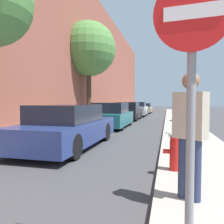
{
  "coord_description": "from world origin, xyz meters",
  "views": [
    {
      "loc": [
        2.08,
        1.2,
        1.46
      ],
      "look_at": [
        -0.3,
        10.62,
        1.0
      ],
      "focal_mm": 35.43,
      "sensor_mm": 36.0,
      "label": 1
    }
  ],
  "objects_px": {
    "parked_car_champagne": "(144,108)",
    "parked_car_silver": "(138,109)",
    "fire_hydrant": "(176,151)",
    "parked_car_black": "(128,112)",
    "parked_car_teal": "(111,116)",
    "traffic_sign_post": "(192,54)",
    "street_tree_far": "(89,49)",
    "bicycle": "(176,127)",
    "parked_car_navy": "(69,127)",
    "pedestrian": "(190,128)"
  },
  "relations": [
    {
      "from": "parked_car_champagne",
      "to": "parked_car_silver",
      "type": "bearing_deg",
      "value": -90.59
    },
    {
      "from": "parked_car_champagne",
      "to": "fire_hydrant",
      "type": "height_order",
      "value": "parked_car_champagne"
    },
    {
      "from": "parked_car_silver",
      "to": "parked_car_black",
      "type": "bearing_deg",
      "value": -91.52
    },
    {
      "from": "parked_car_teal",
      "to": "parked_car_black",
      "type": "height_order",
      "value": "parked_car_black"
    },
    {
      "from": "parked_car_black",
      "to": "traffic_sign_post",
      "type": "height_order",
      "value": "traffic_sign_post"
    },
    {
      "from": "street_tree_far",
      "to": "bicycle",
      "type": "bearing_deg",
      "value": -44.17
    },
    {
      "from": "parked_car_black",
      "to": "parked_car_champagne",
      "type": "xyz_separation_m",
      "value": [
        0.19,
        10.7,
        -0.06
      ]
    },
    {
      "from": "parked_car_champagne",
      "to": "fire_hydrant",
      "type": "bearing_deg",
      "value": -82.7
    },
    {
      "from": "parked_car_black",
      "to": "bicycle",
      "type": "xyz_separation_m",
      "value": [
        3.4,
        -8.21,
        -0.24
      ]
    },
    {
      "from": "parked_car_silver",
      "to": "fire_hydrant",
      "type": "height_order",
      "value": "parked_car_silver"
    },
    {
      "from": "parked_car_navy",
      "to": "parked_car_silver",
      "type": "height_order",
      "value": "parked_car_silver"
    },
    {
      "from": "parked_car_teal",
      "to": "fire_hydrant",
      "type": "distance_m",
      "value": 8.26
    },
    {
      "from": "parked_car_navy",
      "to": "parked_car_champagne",
      "type": "bearing_deg",
      "value": 89.51
    },
    {
      "from": "parked_car_navy",
      "to": "parked_car_silver",
      "type": "relative_size",
      "value": 1.11
    },
    {
      "from": "parked_car_black",
      "to": "parked_car_silver",
      "type": "relative_size",
      "value": 0.95
    },
    {
      "from": "parked_car_silver",
      "to": "traffic_sign_post",
      "type": "relative_size",
      "value": 1.61
    },
    {
      "from": "parked_car_champagne",
      "to": "street_tree_far",
      "type": "xyz_separation_m",
      "value": [
        -2.53,
        -13.34,
        4.51
      ]
    },
    {
      "from": "parked_car_champagne",
      "to": "traffic_sign_post",
      "type": "distance_m",
      "value": 26.44
    },
    {
      "from": "street_tree_far",
      "to": "traffic_sign_post",
      "type": "bearing_deg",
      "value": -66.59
    },
    {
      "from": "fire_hydrant",
      "to": "parked_car_champagne",
      "type": "bearing_deg",
      "value": 97.3
    },
    {
      "from": "parked_car_teal",
      "to": "fire_hydrant",
      "type": "relative_size",
      "value": 5.63
    },
    {
      "from": "parked_car_black",
      "to": "fire_hydrant",
      "type": "relative_size",
      "value": 5.44
    },
    {
      "from": "parked_car_black",
      "to": "pedestrian",
      "type": "distance_m",
      "value": 14.62
    },
    {
      "from": "parked_car_champagne",
      "to": "parked_car_teal",
      "type": "bearing_deg",
      "value": -90.78
    },
    {
      "from": "parked_car_black",
      "to": "traffic_sign_post",
      "type": "bearing_deg",
      "value": -78.23
    },
    {
      "from": "fire_hydrant",
      "to": "traffic_sign_post",
      "type": "height_order",
      "value": "traffic_sign_post"
    },
    {
      "from": "parked_car_teal",
      "to": "pedestrian",
      "type": "height_order",
      "value": "pedestrian"
    },
    {
      "from": "parked_car_teal",
      "to": "parked_car_silver",
      "type": "bearing_deg",
      "value": 89.11
    },
    {
      "from": "parked_car_silver",
      "to": "bicycle",
      "type": "height_order",
      "value": "parked_car_silver"
    },
    {
      "from": "parked_car_navy",
      "to": "parked_car_champagne",
      "type": "height_order",
      "value": "parked_car_navy"
    },
    {
      "from": "parked_car_teal",
      "to": "fire_hydrant",
      "type": "xyz_separation_m",
      "value": [
        3.25,
        -7.59,
        -0.17
      ]
    },
    {
      "from": "street_tree_far",
      "to": "pedestrian",
      "type": "bearing_deg",
      "value": -63.81
    },
    {
      "from": "fire_hydrant",
      "to": "traffic_sign_post",
      "type": "bearing_deg",
      "value": -89.53
    },
    {
      "from": "fire_hydrant",
      "to": "pedestrian",
      "type": "distance_m",
      "value": 1.43
    },
    {
      "from": "pedestrian",
      "to": "street_tree_far",
      "type": "bearing_deg",
      "value": 148.42
    },
    {
      "from": "parked_car_black",
      "to": "street_tree_far",
      "type": "relative_size",
      "value": 0.57
    },
    {
      "from": "parked_car_silver",
      "to": "fire_hydrant",
      "type": "xyz_separation_m",
      "value": [
        3.09,
        -17.61,
        -0.2
      ]
    },
    {
      "from": "parked_car_navy",
      "to": "fire_hydrant",
      "type": "bearing_deg",
      "value": -32.2
    },
    {
      "from": "bicycle",
      "to": "parked_car_navy",
      "type": "bearing_deg",
      "value": -148.3
    },
    {
      "from": "parked_car_navy",
      "to": "pedestrian",
      "type": "height_order",
      "value": "pedestrian"
    },
    {
      "from": "traffic_sign_post",
      "to": "pedestrian",
      "type": "xyz_separation_m",
      "value": [
        0.12,
        1.3,
        -0.72
      ]
    },
    {
      "from": "parked_car_navy",
      "to": "traffic_sign_post",
      "type": "bearing_deg",
      "value": -54.96
    },
    {
      "from": "traffic_sign_post",
      "to": "parked_car_navy",
      "type": "bearing_deg",
      "value": 130.13
    },
    {
      "from": "parked_car_black",
      "to": "bicycle",
      "type": "bearing_deg",
      "value": -67.53
    },
    {
      "from": "bicycle",
      "to": "pedestrian",
      "type": "bearing_deg",
      "value": -97.22
    },
    {
      "from": "traffic_sign_post",
      "to": "parked_car_silver",
      "type": "bearing_deg",
      "value": 103.84
    },
    {
      "from": "street_tree_far",
      "to": "parked_car_black",
      "type": "bearing_deg",
      "value": 48.36
    },
    {
      "from": "parked_car_champagne",
      "to": "traffic_sign_post",
      "type": "bearing_deg",
      "value": -83.37
    },
    {
      "from": "parked_car_black",
      "to": "parked_car_silver",
      "type": "bearing_deg",
      "value": 88.48
    },
    {
      "from": "bicycle",
      "to": "street_tree_far",
      "type": "bearing_deg",
      "value": 129.0
    }
  ]
}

